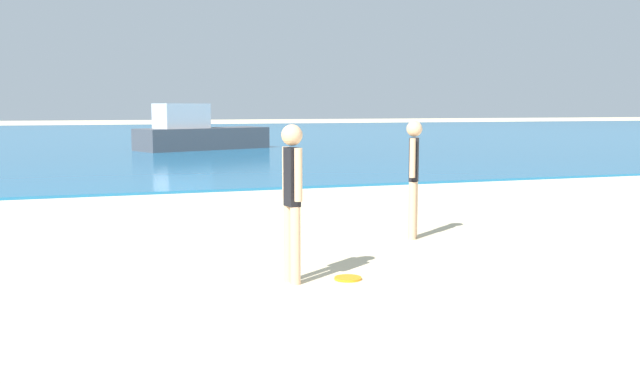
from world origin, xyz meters
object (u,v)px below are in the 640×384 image
at_px(frisbee, 348,278).
at_px(boat_near, 198,134).
at_px(person_standing, 292,194).
at_px(person_distant, 414,172).

height_order(frisbee, boat_near, boat_near).
distance_m(person_standing, frisbee, 1.12).
distance_m(person_distant, boat_near, 21.12).
xyz_separation_m(person_distant, boat_near, (0.42, 21.11, -0.21)).
bearing_deg(boat_near, frisbee, -117.49).
distance_m(frisbee, person_distant, 2.77).
height_order(person_distant, boat_near, boat_near).
xyz_separation_m(frisbee, person_distant, (1.73, 1.95, 0.93)).
distance_m(frisbee, boat_near, 23.17).
bearing_deg(person_distant, frisbee, -8.12).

